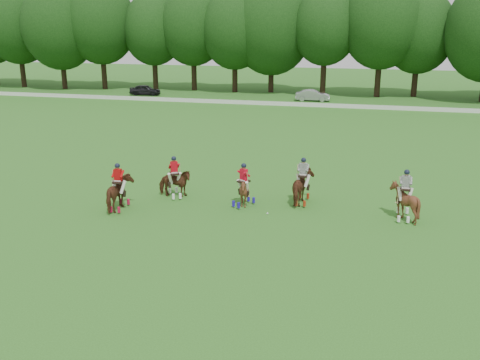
% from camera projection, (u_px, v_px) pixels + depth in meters
% --- Properties ---
extents(ground, '(180.00, 180.00, 0.00)m').
position_uv_depth(ground, '(208.00, 237.00, 22.98)').
color(ground, '#2C601B').
rests_on(ground, ground).
extents(tree_line, '(117.98, 14.32, 14.75)m').
position_uv_depth(tree_line, '(328.00, 28.00, 65.22)').
color(tree_line, black).
rests_on(tree_line, ground).
extents(boundary_rail, '(120.00, 0.10, 0.44)m').
position_uv_depth(boundary_rail, '(313.00, 105.00, 58.22)').
color(boundary_rail, white).
rests_on(boundary_rail, ground).
extents(car_left, '(4.00, 1.97, 1.31)m').
position_uv_depth(car_left, '(145.00, 90.00, 67.44)').
color(car_left, black).
rests_on(car_left, ground).
extents(car_mid, '(4.08, 1.75, 1.31)m').
position_uv_depth(car_mid, '(313.00, 95.00, 62.43)').
color(car_mid, '#ABABB0').
rests_on(car_mid, ground).
extents(polo_red_a, '(1.24, 2.03, 2.36)m').
position_uv_depth(polo_red_a, '(119.00, 193.00, 26.14)').
color(polo_red_a, '#522516').
rests_on(polo_red_a, ground).
extents(polo_red_b, '(1.94, 1.86, 2.22)m').
position_uv_depth(polo_red_b, '(175.00, 183.00, 28.05)').
color(polo_red_b, '#522516').
rests_on(polo_red_b, ground).
extents(polo_red_c, '(1.72, 1.78, 2.22)m').
position_uv_depth(polo_red_c, '(244.00, 191.00, 26.68)').
color(polo_red_c, '#522516').
rests_on(polo_red_c, ground).
extents(polo_stripe_a, '(1.26, 2.04, 2.41)m').
position_uv_depth(polo_stripe_a, '(303.00, 187.00, 27.03)').
color(polo_stripe_a, '#522516').
rests_on(polo_stripe_a, ground).
extents(polo_stripe_b, '(1.40, 1.57, 2.41)m').
position_uv_depth(polo_stripe_b, '(404.00, 201.00, 24.87)').
color(polo_stripe_b, '#522516').
rests_on(polo_stripe_b, ground).
extents(polo_ball, '(0.09, 0.09, 0.09)m').
position_uv_depth(polo_ball, '(267.00, 213.00, 25.73)').
color(polo_ball, white).
rests_on(polo_ball, ground).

